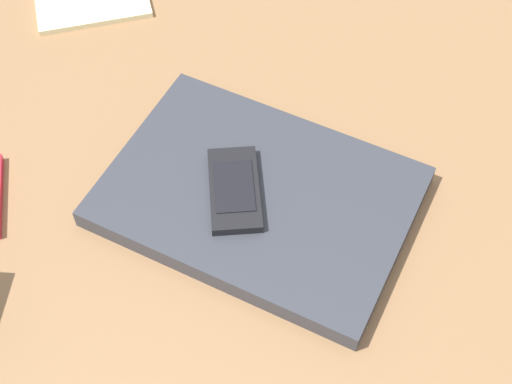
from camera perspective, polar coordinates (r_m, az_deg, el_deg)
name	(u,v)px	position (r cm, az deg, el deg)	size (l,w,h in cm)	color
desk_surface	(269,178)	(87.60, 1.04, 1.09)	(120.00, 80.00, 3.00)	olive
laptop_closed	(256,196)	(82.70, 0.00, -0.31)	(33.55, 23.73, 2.48)	#33353D
cell_phone_on_laptop	(234,189)	(81.01, -1.69, 0.21)	(9.06, 12.34, 1.25)	black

